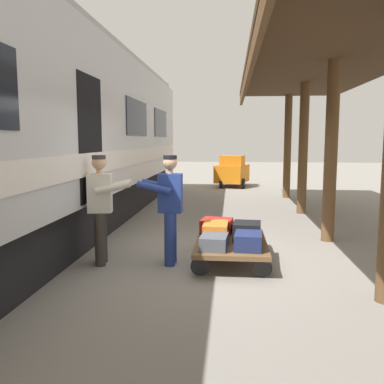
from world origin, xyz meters
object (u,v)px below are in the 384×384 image
at_px(suitcase_slate_roller, 214,241).
at_px(porter_in_overalls, 169,206).
at_px(suitcase_red_plastic, 217,226).
at_px(suitcase_navy_fabric, 248,241).
at_px(suitcase_burgundy_valise, 246,229).
at_px(suitcase_orange_carryall, 216,231).
at_px(suitcase_black_hardshell, 247,232).
at_px(baggage_tug, 232,172).
at_px(train_car, 1,132).
at_px(luggage_cart, 231,243).
at_px(porter_by_door, 101,206).

height_order(suitcase_slate_roller, porter_in_overalls, porter_in_overalls).
bearing_deg(suitcase_red_plastic, suitcase_navy_fabric, 115.86).
xyz_separation_m(suitcase_red_plastic, suitcase_slate_roller, (0.00, 1.03, -0.02)).
bearing_deg(suitcase_red_plastic, suitcase_burgundy_valise, 180.00).
xyz_separation_m(suitcase_burgundy_valise, suitcase_slate_roller, (0.50, 1.03, 0.02)).
distance_m(suitcase_burgundy_valise, suitcase_orange_carryall, 0.72).
relative_size(suitcase_burgundy_valise, suitcase_orange_carryall, 0.74).
bearing_deg(suitcase_burgundy_valise, porter_in_overalls, 31.57).
height_order(suitcase_burgundy_valise, porter_in_overalls, porter_in_overalls).
bearing_deg(suitcase_black_hardshell, baggage_tug, -88.85).
xyz_separation_m(train_car, porter_in_overalls, (-2.79, 0.24, -1.14)).
distance_m(luggage_cart, suitcase_black_hardshell, 0.32).
xyz_separation_m(luggage_cart, suitcase_black_hardshell, (-0.25, 0.00, 0.20)).
bearing_deg(suitcase_slate_roller, baggage_tug, -91.46).
bearing_deg(luggage_cart, suitcase_orange_carryall, 0.00).
distance_m(suitcase_slate_roller, porter_in_overalls, 0.91).
xyz_separation_m(luggage_cart, suitcase_orange_carryall, (0.25, 0.00, 0.19)).
xyz_separation_m(luggage_cart, suitcase_red_plastic, (0.25, -0.51, 0.17)).
xyz_separation_m(suitcase_red_plastic, suitcase_navy_fabric, (-0.50, 1.03, 0.00)).
relative_size(suitcase_slate_roller, porter_in_overalls, 0.34).
relative_size(luggage_cart, baggage_tug, 0.97).
bearing_deg(suitcase_navy_fabric, porter_in_overalls, -13.12).
relative_size(suitcase_burgundy_valise, porter_in_overalls, 0.27).
bearing_deg(suitcase_navy_fabric, luggage_cart, -64.14).
xyz_separation_m(suitcase_burgundy_valise, suitcase_black_hardshell, (0.00, 0.51, 0.06)).
bearing_deg(baggage_tug, suitcase_burgundy_valise, 91.21).
relative_size(suitcase_slate_roller, porter_by_door, 0.34).
height_order(porter_by_door, baggage_tug, porter_by_door).
bearing_deg(porter_by_door, suitcase_orange_carryall, -169.49).
bearing_deg(suitcase_burgundy_valise, train_car, 7.17).
relative_size(train_car, suitcase_navy_fabric, 35.89).
xyz_separation_m(luggage_cart, suitcase_navy_fabric, (-0.25, 0.51, 0.17)).
height_order(train_car, suitcase_black_hardshell, train_car).
bearing_deg(train_car, baggage_tug, -109.63).
distance_m(suitcase_red_plastic, suitcase_black_hardshell, 0.72).
bearing_deg(suitcase_red_plastic, porter_in_overalls, 46.20).
distance_m(suitcase_black_hardshell, porter_by_door, 2.32).
relative_size(suitcase_red_plastic, porter_in_overalls, 0.30).
bearing_deg(suitcase_slate_roller, suitcase_burgundy_valise, -115.86).
xyz_separation_m(suitcase_burgundy_valise, porter_in_overalls, (1.21, 0.74, 0.50)).
relative_size(luggage_cart, suitcase_burgundy_valise, 4.04).
bearing_deg(baggage_tug, porter_by_door, 79.45).
height_order(luggage_cart, suitcase_red_plastic, suitcase_red_plastic).
relative_size(suitcase_red_plastic, suitcase_slate_roller, 0.88).
height_order(train_car, baggage_tug, train_car).
bearing_deg(porter_by_door, suitcase_slate_roller, 173.91).
distance_m(suitcase_navy_fabric, porter_in_overalls, 1.33).
bearing_deg(train_car, suitcase_orange_carryall, 179.85).
distance_m(luggage_cart, suitcase_burgundy_valise, 0.59).
bearing_deg(suitcase_orange_carryall, suitcase_burgundy_valise, -134.11).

